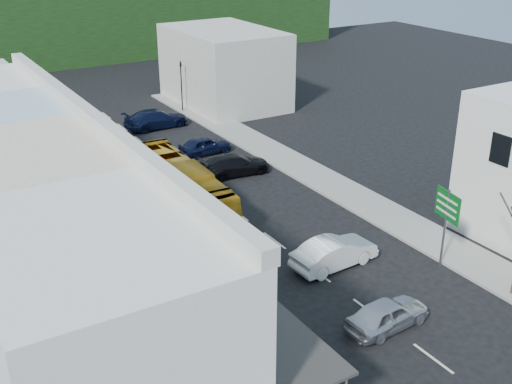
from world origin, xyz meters
The scene contains 17 objects.
ground centered at (0.00, 0.00, 0.00)m, with size 120.00×120.00×0.00m, color black.
sidewalk_left centered at (-7.50, 10.00, 0.07)m, with size 3.00×52.00×0.15m, color gray.
sidewalk_right centered at (7.50, 10.00, 0.07)m, with size 3.00×52.00×0.15m, color gray.
shopfront_row centered at (-12.49, 5.00, 4.00)m, with size 8.25×30.00×8.00m.
distant_block_right centered at (11.00, 30.00, 3.50)m, with size 8.00×12.00×7.00m, color #B7B2A8.
hillside centered at (-1.45, 65.09, 6.73)m, with size 80.00×26.00×14.00m.
bus centered at (-2.91, 10.05, 1.55)m, with size 2.50×11.60×3.10m, color gold.
car_silver centered at (-0.19, -5.38, 0.70)m, with size 1.80×4.40×1.40m, color silver.
car_white centered at (1.10, 0.08, 0.70)m, with size 1.80×4.40×1.40m, color white.
car_red centered at (-4.83, 1.65, 0.70)m, with size 1.90×4.60×1.40m, color maroon.
car_black_near centered at (2.94, 13.72, 0.70)m, with size 1.84×4.50×1.40m, color black.
car_navy_mid centered at (3.05, 18.47, 0.70)m, with size 1.80×4.40×1.40m, color black.
car_black_far centered at (-3.09, 18.40, 0.70)m, with size 1.80×4.40×1.40m, color black.
car_navy_far centered at (2.48, 26.34, 0.70)m, with size 1.84×4.50×1.40m, color black.
pedestrian_left centered at (-8.50, 0.39, 1.00)m, with size 0.60×0.40×1.70m, color black.
direction_sign centered at (5.80, -2.74, 2.13)m, with size 0.59×1.92×4.27m, color #095919, non-canonical shape.
traffic_signal centered at (6.35, 29.49, 2.34)m, with size 0.76×1.04×4.68m, color black, non-canonical shape.
Camera 1 is at (-17.19, -22.45, 16.69)m, focal length 45.00 mm.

